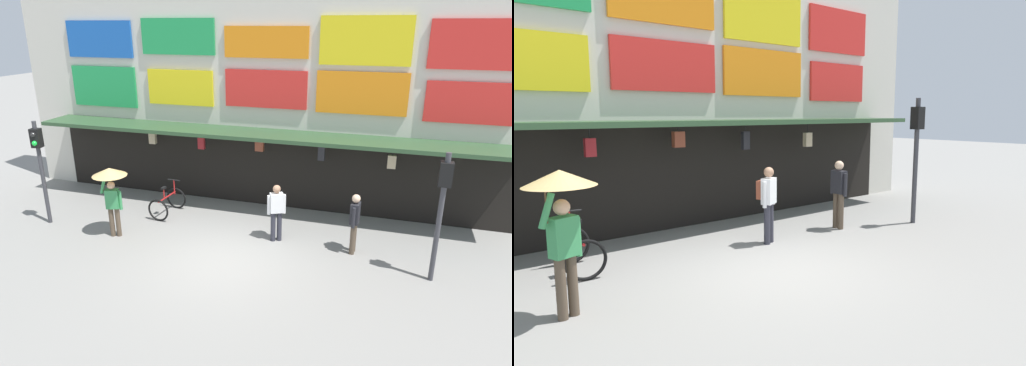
% 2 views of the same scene
% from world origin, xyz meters
% --- Properties ---
extents(ground_plane, '(80.00, 80.00, 0.00)m').
position_xyz_m(ground_plane, '(0.00, 0.00, 0.00)').
color(ground_plane, gray).
extents(shopfront, '(18.00, 2.60, 8.00)m').
position_xyz_m(shopfront, '(0.00, 4.57, 3.96)').
color(shopfront, beige).
rests_on(shopfront, ground).
extents(traffic_light_far, '(0.29, 0.33, 3.20)m').
position_xyz_m(traffic_light_far, '(5.18, 0.56, 2.14)').
color(traffic_light_far, '#38383D').
rests_on(traffic_light_far, ground).
extents(bicycle_parked, '(0.79, 1.20, 1.05)m').
position_xyz_m(bicycle_parked, '(-2.76, 2.21, 0.39)').
color(bicycle_parked, black).
rests_on(bicycle_parked, ground).
extents(pedestrian_in_yellow, '(0.25, 0.53, 1.68)m').
position_xyz_m(pedestrian_in_yellow, '(3.22, 1.39, 0.95)').
color(pedestrian_in_yellow, brown).
rests_on(pedestrian_in_yellow, ground).
extents(pedestrian_with_umbrella, '(0.96, 0.96, 2.08)m').
position_xyz_m(pedestrian_with_umbrella, '(-3.47, 0.35, 1.64)').
color(pedestrian_with_umbrella, brown).
rests_on(pedestrian_with_umbrella, ground).
extents(pedestrian_in_purple, '(0.48, 0.46, 1.68)m').
position_xyz_m(pedestrian_in_purple, '(1.05, 1.48, 0.98)').
color(pedestrian_in_purple, '#2D2D38').
rests_on(pedestrian_in_purple, ground).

